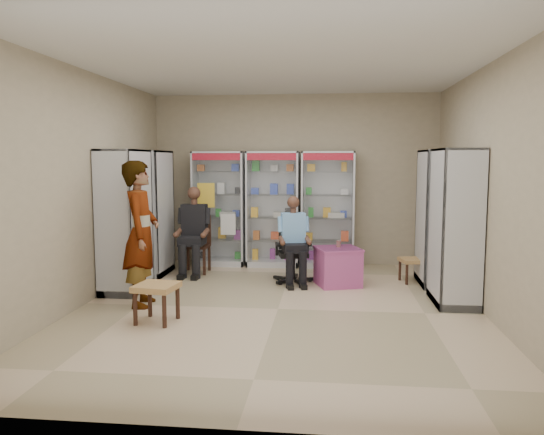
# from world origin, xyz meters

# --- Properties ---
(floor) EXTENTS (6.00, 6.00, 0.00)m
(floor) POSITION_xyz_m (0.00, 0.00, 0.00)
(floor) COLOR #C7AC8A
(floor) RESTS_ON ground
(room_shell) EXTENTS (5.02, 6.02, 3.01)m
(room_shell) POSITION_xyz_m (0.00, 0.00, 1.97)
(room_shell) COLOR tan
(room_shell) RESTS_ON ground
(cabinet_back_left) EXTENTS (0.90, 0.50, 2.00)m
(cabinet_back_left) POSITION_xyz_m (-1.30, 2.73, 1.00)
(cabinet_back_left) COLOR silver
(cabinet_back_left) RESTS_ON floor
(cabinet_back_mid) EXTENTS (0.90, 0.50, 2.00)m
(cabinet_back_mid) POSITION_xyz_m (-0.35, 2.73, 1.00)
(cabinet_back_mid) COLOR silver
(cabinet_back_mid) RESTS_ON floor
(cabinet_back_right) EXTENTS (0.90, 0.50, 2.00)m
(cabinet_back_right) POSITION_xyz_m (0.60, 2.73, 1.00)
(cabinet_back_right) COLOR #A2A3A9
(cabinet_back_right) RESTS_ON floor
(cabinet_right_far) EXTENTS (0.90, 0.50, 2.00)m
(cabinet_right_far) POSITION_xyz_m (2.23, 1.60, 1.00)
(cabinet_right_far) COLOR #B3B6BA
(cabinet_right_far) RESTS_ON floor
(cabinet_right_near) EXTENTS (0.90, 0.50, 2.00)m
(cabinet_right_near) POSITION_xyz_m (2.23, 0.50, 1.00)
(cabinet_right_near) COLOR silver
(cabinet_right_near) RESTS_ON floor
(cabinet_left_far) EXTENTS (0.90, 0.50, 2.00)m
(cabinet_left_far) POSITION_xyz_m (-2.23, 1.80, 1.00)
(cabinet_left_far) COLOR silver
(cabinet_left_far) RESTS_ON floor
(cabinet_left_near) EXTENTS (0.90, 0.50, 2.00)m
(cabinet_left_near) POSITION_xyz_m (-2.23, 0.70, 1.00)
(cabinet_left_near) COLOR #B3B5BB
(cabinet_left_near) RESTS_ON floor
(wooden_chair) EXTENTS (0.42, 0.42, 0.94)m
(wooden_chair) POSITION_xyz_m (-1.55, 2.00, 0.47)
(wooden_chair) COLOR black
(wooden_chair) RESTS_ON floor
(seated_customer) EXTENTS (0.44, 0.60, 1.34)m
(seated_customer) POSITION_xyz_m (-1.55, 1.95, 0.67)
(seated_customer) COLOR black
(seated_customer) RESTS_ON floor
(office_chair) EXTENTS (0.63, 0.63, 0.97)m
(office_chair) POSITION_xyz_m (0.09, 1.49, 0.49)
(office_chair) COLOR black
(office_chair) RESTS_ON floor
(seated_shopkeeper) EXTENTS (0.52, 0.64, 1.24)m
(seated_shopkeeper) POSITION_xyz_m (0.09, 1.44, 0.62)
(seated_shopkeeper) COLOR #648AC6
(seated_shopkeeper) RESTS_ON floor
(pink_trunk) EXTENTS (0.73, 0.72, 0.57)m
(pink_trunk) POSITION_xyz_m (0.76, 1.35, 0.28)
(pink_trunk) COLOR #B24795
(pink_trunk) RESTS_ON floor
(tea_glass) EXTENTS (0.07, 0.07, 0.11)m
(tea_glass) POSITION_xyz_m (0.77, 1.40, 0.62)
(tea_glass) COLOR #4E1E06
(tea_glass) RESTS_ON pink_trunk
(woven_stool_a) EXTENTS (0.44, 0.44, 0.37)m
(woven_stool_a) POSITION_xyz_m (1.90, 1.67, 0.18)
(woven_stool_a) COLOR #9B6641
(woven_stool_a) RESTS_ON floor
(woven_stool_b) EXTENTS (0.50, 0.50, 0.45)m
(woven_stool_b) POSITION_xyz_m (-1.33, -0.68, 0.22)
(woven_stool_b) COLOR olive
(woven_stool_b) RESTS_ON floor
(standing_man) EXTENTS (0.53, 0.73, 1.85)m
(standing_man) POSITION_xyz_m (-1.75, 0.01, 0.92)
(standing_man) COLOR gray
(standing_man) RESTS_ON floor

